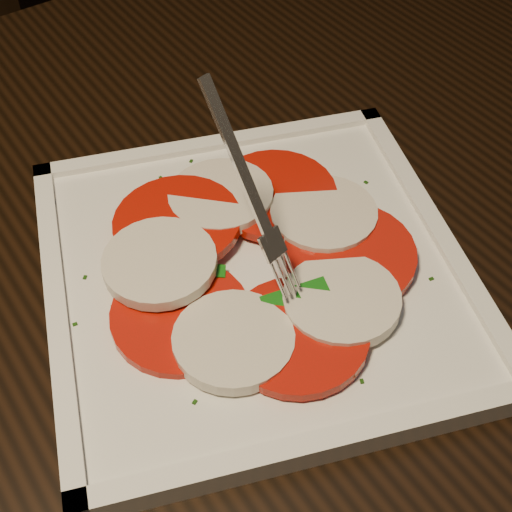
% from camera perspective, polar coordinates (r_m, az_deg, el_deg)
% --- Properties ---
extents(table, '(1.24, 0.86, 0.75)m').
position_cam_1_polar(table, '(0.67, -7.35, -4.00)').
color(table, black).
rests_on(table, ground).
extents(plate, '(0.40, 0.40, 0.01)m').
position_cam_1_polar(plate, '(0.55, -0.00, -1.53)').
color(plate, white).
rests_on(plate, table).
extents(caprese_salad, '(0.27, 0.26, 0.02)m').
position_cam_1_polar(caprese_salad, '(0.54, 0.00, -0.36)').
color(caprese_salad, '#B80D04').
rests_on(caprese_salad, plate).
extents(fork, '(0.05, 0.09, 0.14)m').
position_cam_1_polar(fork, '(0.48, -1.36, 5.79)').
color(fork, white).
rests_on(fork, caprese_salad).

